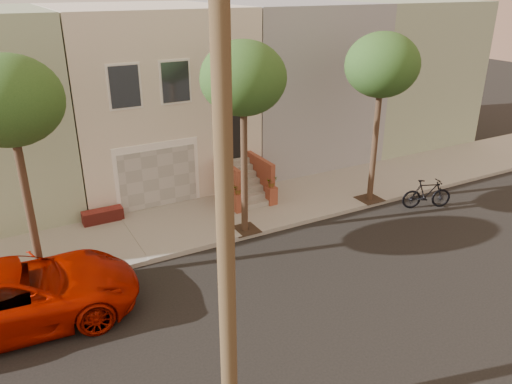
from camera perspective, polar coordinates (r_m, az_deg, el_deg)
ground at (r=13.93m, az=2.56°, el=-12.21°), size 90.00×90.00×0.00m
sidewalk at (r=18.03m, az=-6.24°, el=-3.36°), size 40.00×3.70×0.15m
house_row at (r=22.17m, az=-12.62°, el=10.97°), size 33.10×11.70×7.00m
tree_left at (r=13.89m, az=-26.37°, el=9.13°), size 2.70×2.57×6.30m
tree_mid at (r=15.54m, az=-1.46°, el=12.68°), size 2.70×2.57×6.30m
tree_right at (r=18.67m, az=14.17°, el=13.73°), size 2.70×2.57×6.30m
pickup_truck at (r=13.95m, az=-25.79°, el=-10.61°), size 6.16×3.13×1.67m
motorcycle at (r=20.05m, az=18.89°, el=-0.19°), size 1.97×1.22×1.15m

